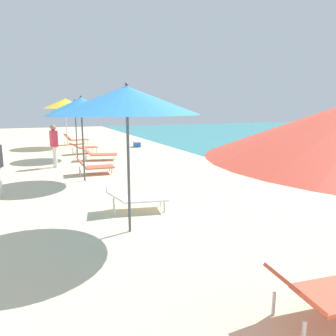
% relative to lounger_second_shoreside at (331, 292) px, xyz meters
% --- Properties ---
extents(lounger_second_shoreside, '(1.44, 0.73, 0.62)m').
position_rel_lounger_second_shoreside_xyz_m(lounger_second_shoreside, '(0.00, 0.00, 0.00)').
color(lounger_second_shoreside, '#D8593F').
rests_on(lounger_second_shoreside, ground).
extents(umbrella_third, '(2.51, 2.51, 2.65)m').
position_rel_lounger_second_shoreside_xyz_m(umbrella_third, '(-1.29, 3.22, 2.02)').
color(umbrella_third, '#4C4C51').
rests_on(umbrella_third, ground).
extents(lounger_third_shoreside, '(1.41, 0.81, 0.55)m').
position_rel_lounger_second_shoreside_xyz_m(lounger_third_shoreside, '(-0.83, 4.32, -0.03)').
color(lounger_third_shoreside, white).
rests_on(lounger_third_shoreside, ground).
extents(umbrella_fourth, '(2.14, 2.14, 2.57)m').
position_rel_lounger_second_shoreside_xyz_m(umbrella_fourth, '(-1.46, 7.69, 1.91)').
color(umbrella_fourth, '#4C4C51').
rests_on(umbrella_fourth, ground).
extents(lounger_fourth_shoreside, '(1.24, 0.70, 0.58)m').
position_rel_lounger_second_shoreside_xyz_m(lounger_fourth_shoreside, '(-1.00, 8.59, -0.06)').
color(lounger_fourth_shoreside, '#D8593F').
rests_on(lounger_fourth_shoreside, ground).
extents(umbrella_fifth, '(2.00, 2.00, 2.54)m').
position_rel_lounger_second_shoreside_xyz_m(umbrella_fifth, '(-1.10, 12.33, 1.92)').
color(umbrella_fifth, '#4C4C51').
rests_on(umbrella_fifth, ground).
extents(lounger_fifth_shoreside, '(1.35, 0.80, 0.55)m').
position_rel_lounger_second_shoreside_xyz_m(lounger_fifth_shoreside, '(-0.66, 13.54, -0.01)').
color(lounger_fifth_shoreside, '#D8593F').
rests_on(lounger_fifth_shoreside, ground).
extents(lounger_fifth_inland, '(1.57, 0.93, 0.58)m').
position_rel_lounger_second_shoreside_xyz_m(lounger_fifth_inland, '(-0.33, 11.37, -0.05)').
color(lounger_fifth_inland, '#D8593F').
rests_on(lounger_fifth_inland, ground).
extents(umbrella_farthest, '(2.38, 2.38, 2.72)m').
position_rel_lounger_second_shoreside_xyz_m(umbrella_farthest, '(-1.11, 16.65, 2.06)').
color(umbrella_farthest, silver).
rests_on(umbrella_farthest, ground).
extents(lounger_farthest_shoreside, '(1.48, 0.87, 0.67)m').
position_rel_lounger_second_shoreside_xyz_m(lounger_farthest_shoreside, '(-0.56, 17.61, -0.01)').
color(lounger_farthest_shoreside, '#D8593F').
rests_on(lounger_farthest_shoreside, ground).
extents(person_walking_far, '(0.29, 0.40, 1.59)m').
position_rel_lounger_second_shoreside_xyz_m(person_walking_far, '(-2.15, 10.38, 0.63)').
color(person_walking_far, silver).
rests_on(person_walking_far, ground).
extents(cooler_box, '(0.41, 0.60, 0.32)m').
position_rel_lounger_second_shoreside_xyz_m(cooler_box, '(2.48, 15.07, -0.17)').
color(cooler_box, '#2659B2').
rests_on(cooler_box, ground).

